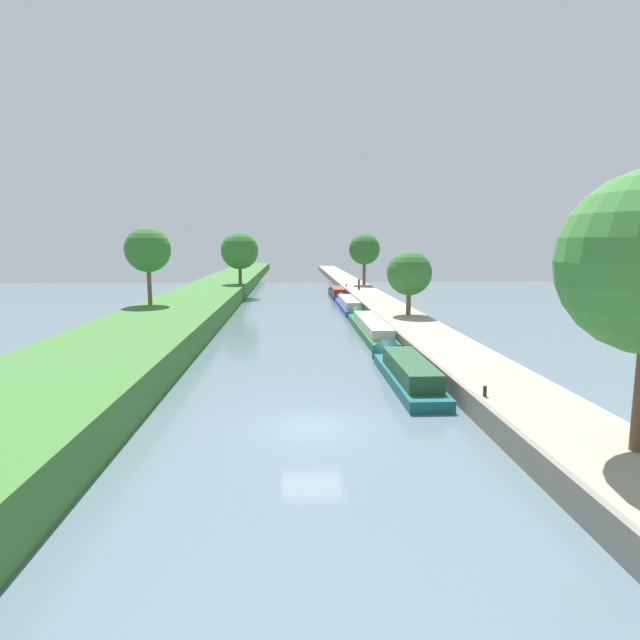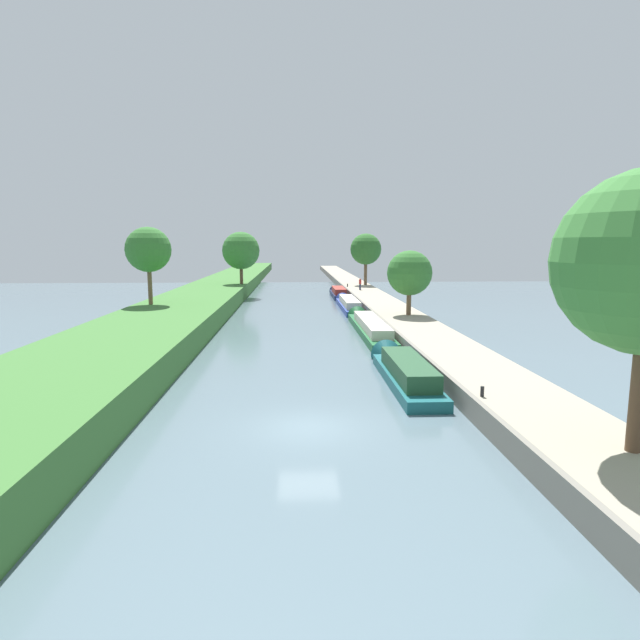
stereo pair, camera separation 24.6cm
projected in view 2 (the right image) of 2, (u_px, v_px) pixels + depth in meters
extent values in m
plane|color=slate|center=(308.00, 428.00, 21.11)|extent=(160.00, 160.00, 0.00)
cube|color=#3D7033|center=(23.00, 410.00, 20.43)|extent=(8.33, 260.00, 1.86)
cube|color=#9E937F|center=(532.00, 412.00, 21.49)|extent=(4.36, 260.00, 1.00)
cube|color=gray|center=(477.00, 413.00, 21.37)|extent=(0.25, 260.00, 1.05)
cube|color=#195B60|center=(406.00, 379.00, 27.59)|extent=(2.07, 9.95, 0.57)
cube|color=#234C2D|center=(409.00, 368.00, 26.99)|extent=(1.70, 6.97, 0.89)
cone|color=#195B60|center=(388.00, 356.00, 33.12)|extent=(1.97, 1.24, 1.97)
cube|color=#1E6033|center=(370.00, 331.00, 42.83)|extent=(1.98, 15.62, 0.61)
cube|color=beige|center=(372.00, 324.00, 41.95)|extent=(1.63, 10.94, 0.73)
cone|color=#1E6033|center=(358.00, 316.00, 51.13)|extent=(1.89, 1.19, 1.89)
cube|color=#283D93|center=(349.00, 307.00, 58.94)|extent=(1.87, 13.35, 0.58)
cube|color=beige|center=(350.00, 302.00, 58.18)|extent=(1.54, 9.34, 0.77)
cone|color=#283D93|center=(343.00, 300.00, 66.09)|extent=(1.78, 1.12, 1.78)
cube|color=#141E42|center=(339.00, 295.00, 72.26)|extent=(1.87, 9.69, 0.62)
cube|color=maroon|center=(339.00, 290.00, 71.68)|extent=(1.53, 6.78, 0.78)
cone|color=#141E42|center=(336.00, 291.00, 77.60)|extent=(1.77, 1.12, 1.77)
cylinder|color=brown|center=(639.00, 384.00, 15.92)|extent=(0.45, 0.45, 4.36)
cylinder|color=brown|center=(409.00, 300.00, 46.86)|extent=(0.43, 0.43, 2.70)
sphere|color=#33702D|center=(410.00, 273.00, 46.50)|extent=(4.05, 4.05, 4.05)
cylinder|color=brown|center=(366.00, 271.00, 80.93)|extent=(0.50, 0.50, 4.24)
sphere|color=#2D6628|center=(366.00, 249.00, 80.42)|extent=(4.82, 4.82, 4.82)
cylinder|color=brown|center=(241.00, 272.00, 71.80)|extent=(0.46, 0.46, 3.19)
sphere|color=#33702D|center=(241.00, 251.00, 71.36)|extent=(5.15, 5.15, 5.15)
cylinder|color=brown|center=(150.00, 283.00, 47.63)|extent=(0.39, 0.39, 3.90)
sphere|color=#33702D|center=(148.00, 250.00, 47.18)|extent=(4.12, 4.12, 4.12)
cylinder|color=#282D42|center=(360.00, 287.00, 72.45)|extent=(0.26, 0.26, 0.82)
cylinder|color=#B22D28|center=(360.00, 282.00, 72.34)|extent=(0.34, 0.34, 0.62)
sphere|color=tan|center=(360.00, 279.00, 72.28)|extent=(0.22, 0.22, 0.22)
cylinder|color=black|center=(482.00, 391.00, 21.96)|extent=(0.16, 0.16, 0.45)
cylinder|color=black|center=(348.00, 285.00, 77.63)|extent=(0.16, 0.16, 0.45)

